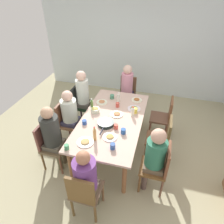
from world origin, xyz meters
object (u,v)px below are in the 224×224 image
object	(u,v)px
chair_1	(159,166)
plate_3	(110,137)
dining_table	(112,122)
chair_2	(80,103)
plate_1	(117,114)
person_0	(52,134)
bowl_0	(95,110)
cup_2	(135,111)
bottle_0	(119,97)
chair_3	(164,116)
bottle_3	(133,112)
chair_7	(127,93)
cup_1	(116,127)
person_5	(70,113)
cup_3	(123,131)
cup_7	(112,97)
serving_pan	(106,123)
bottle_2	(92,105)
plate_0	(102,102)
person_1	(155,155)
chair_5	(67,120)
cup_4	(117,105)
person_7	(127,86)
bottle_1	(95,134)
chair_0	(50,143)
person_2	(83,94)
plate_2	(85,142)
chair_4	(162,137)
chair_6	(84,192)
cup_6	(67,147)
cup_5	(113,146)
person_6	(86,177)
plate_5	(134,108)

from	to	relation	value
chair_1	plate_3	distance (m)	0.87
dining_table	chair_2	distance (m)	1.15
plate_1	person_0	bearing A→B (deg)	-47.50
person_0	bowl_0	bearing A→B (deg)	149.47
cup_2	bottle_0	world-z (taller)	bottle_0
chair_3	bottle_3	size ratio (longest dim) A/B	4.42
chair_7	cup_1	bearing A→B (deg)	4.80
plate_1	person_5	bearing A→B (deg)	-80.80
person_0	person_5	bearing A→B (deg)	179.92
cup_3	chair_1	bearing A→B (deg)	62.51
cup_7	cup_2	bearing A→B (deg)	55.30
chair_2	bottle_3	bearing A→B (deg)	69.01
serving_pan	bottle_2	size ratio (longest dim) A/B	1.94
chair_3	plate_0	world-z (taller)	chair_3
person_1	bowl_0	size ratio (longest dim) A/B	7.30
bottle_3	chair_5	bearing A→B (deg)	-81.72
person_0	cup_4	world-z (taller)	person_0
person_7	bottle_1	bearing A→B (deg)	-3.37
chair_3	plate_1	world-z (taller)	chair_3
chair_0	chair_7	bearing A→B (deg)	155.79
cup_7	person_7	bearing A→B (deg)	162.81
person_5	plate_3	xyz separation A→B (m)	(0.50, 0.94, 0.04)
person_2	person_5	bearing A→B (deg)	-0.02
chair_5	person_1	bearing A→B (deg)	69.12
plate_0	bowl_0	world-z (taller)	bowl_0
cup_3	person_1	bearing A→B (deg)	58.78
cup_1	cup_4	distance (m)	0.67
person_1	chair_7	distance (m)	2.23
bottle_0	cup_7	bearing A→B (deg)	-117.71
plate_2	serving_pan	world-z (taller)	serving_pan
person_1	person_7	world-z (taller)	person_7
plate_2	chair_4	bearing A→B (deg)	121.42
chair_7	cup_4	bearing A→B (deg)	-0.06
chair_6	cup_6	bearing A→B (deg)	-136.18
chair_6	bowl_0	bearing A→B (deg)	-166.31
chair_3	plate_0	xyz separation A→B (m)	(0.20, -1.27, 0.24)
plate_2	bowl_0	bearing A→B (deg)	-171.23
person_0	chair_7	size ratio (longest dim) A/B	1.40
bowl_0	chair_5	bearing A→B (deg)	-77.65
chair_0	plate_2	bearing A→B (deg)	86.70
bowl_0	cup_5	bearing A→B (deg)	34.40
dining_table	chair_6	bearing A→B (deg)	0.00
plate_3	bottle_3	size ratio (longest dim) A/B	1.13
cup_6	bottle_2	world-z (taller)	bottle_2
chair_7	plate_0	xyz separation A→B (m)	(0.91, -0.35, 0.24)
chair_6	cup_4	size ratio (longest dim) A/B	8.17
plate_0	cup_5	distance (m)	1.32
person_6	plate_5	world-z (taller)	person_6
person_1	person_7	xyz separation A→B (m)	(-1.97, -0.83, 0.01)
dining_table	cup_2	world-z (taller)	cup_2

